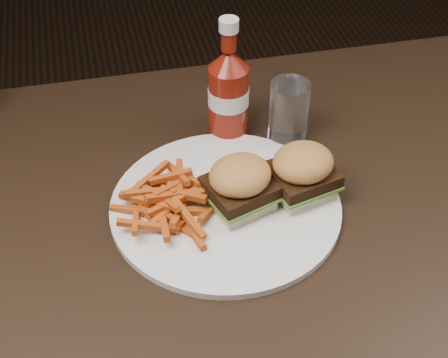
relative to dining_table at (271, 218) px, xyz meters
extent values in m
cube|color=black|center=(0.00, 0.00, 0.00)|extent=(1.20, 0.80, 0.04)
cylinder|color=white|center=(-0.07, 0.01, 0.03)|extent=(0.33, 0.33, 0.01)
cube|color=#C7B09F|center=(-0.05, 0.01, 0.04)|extent=(0.10, 0.10, 0.02)
cube|color=beige|center=(0.05, 0.01, 0.04)|extent=(0.10, 0.09, 0.02)
cylinder|color=maroon|center=(-0.02, 0.19, 0.08)|extent=(0.08, 0.08, 0.13)
cylinder|color=white|center=(0.07, 0.15, 0.08)|extent=(0.06, 0.06, 0.10)
camera|label=1|loc=(-0.23, -0.68, 0.71)|focal=55.00mm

